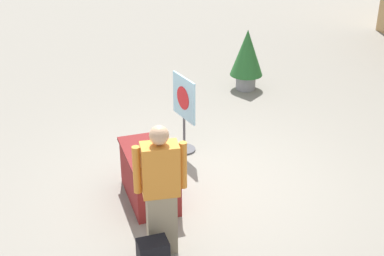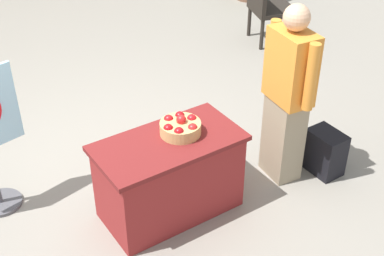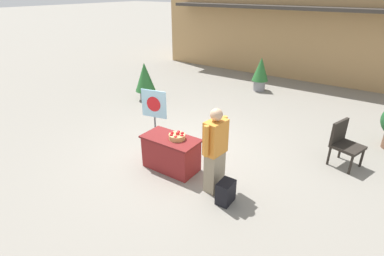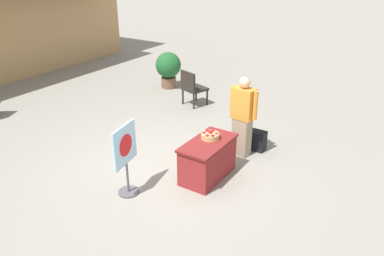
# 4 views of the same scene
# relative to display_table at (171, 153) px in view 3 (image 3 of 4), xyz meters

# --- Properties ---
(ground_plane) EXTENTS (120.00, 120.00, 0.00)m
(ground_plane) POSITION_rel_display_table_xyz_m (-0.21, 0.79, -0.36)
(ground_plane) COLOR gray
(storefront_building) EXTENTS (12.81, 4.94, 4.48)m
(storefront_building) POSITION_rel_display_table_xyz_m (0.09, 10.16, 1.88)
(storefront_building) COLOR tan
(storefront_building) RESTS_ON ground_plane
(display_table) EXTENTS (1.18, 0.62, 0.72)m
(display_table) POSITION_rel_display_table_xyz_m (0.00, 0.00, 0.00)
(display_table) COLOR maroon
(display_table) RESTS_ON ground_plane
(apple_basket) EXTENTS (0.33, 0.33, 0.16)m
(apple_basket) POSITION_rel_display_table_xyz_m (0.14, 0.04, 0.42)
(apple_basket) COLOR tan
(apple_basket) RESTS_ON display_table
(person_visitor) EXTENTS (0.31, 0.61, 1.64)m
(person_visitor) POSITION_rel_display_table_xyz_m (1.11, -0.13, 0.48)
(person_visitor) COLOR gray
(person_visitor) RESTS_ON ground_plane
(backpack) EXTENTS (0.24, 0.34, 0.42)m
(backpack) POSITION_rel_display_table_xyz_m (1.47, -0.33, -0.15)
(backpack) COLOR black
(backpack) RESTS_ON ground_plane
(poster_board) EXTENTS (0.65, 0.36, 1.26)m
(poster_board) POSITION_rel_display_table_xyz_m (-1.19, 0.87, 0.35)
(poster_board) COLOR #4C4C51
(poster_board) RESTS_ON ground_plane
(patio_chair) EXTENTS (0.69, 0.69, 0.96)m
(patio_chair) POSITION_rel_display_table_xyz_m (2.88, 2.20, 0.18)
(patio_chair) COLOR #28231E
(patio_chair) RESTS_ON ground_plane
(potted_plant_near_right) EXTENTS (0.67, 0.67, 1.26)m
(potted_plant_near_right) POSITION_rel_display_table_xyz_m (-3.35, 2.88, 0.36)
(potted_plant_near_right) COLOR gray
(potted_plant_near_right) RESTS_ON ground_plane
(potted_plant_far_left) EXTENTS (0.59, 0.59, 1.21)m
(potted_plant_far_left) POSITION_rel_display_table_xyz_m (-0.59, 5.99, 0.32)
(potted_plant_far_left) COLOR gray
(potted_plant_far_left) RESTS_ON ground_plane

